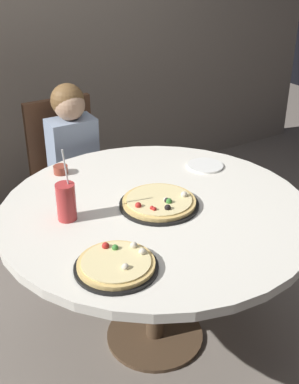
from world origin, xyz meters
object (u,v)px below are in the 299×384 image
Objects in this scene: diner_child at (81,190)px; soda_cup at (66,202)px; dining_table at (156,223)px; plate_small at (205,166)px; sauce_bowl at (61,170)px; chair_wooden at (68,171)px; pizza_veggie at (160,203)px; pizza_cheese at (116,265)px.

diner_child is 3.51× the size of soda_cup.
dining_table is 7.51× the size of plate_small.
soda_cup is 0.44m from sauce_bowl.
soda_cup is 1.71× the size of plate_small.
sauce_bowl is at bearing -116.26° from chair_wooden.
plate_small is at bearing -60.34° from chair_wooden.
diner_child is at bearing 91.49° from pizza_veggie.
soda_cup is at bearing 162.77° from pizza_veggie.
pizza_veggie is at bearing -66.72° from sauce_bowl.
diner_child is at bearing 50.56° from sauce_bowl.
chair_wooden is at bearing 63.74° from sauce_bowl.
pizza_cheese is at bearing -89.30° from soda_cup.
soda_cup is (-0.36, -0.67, 0.35)m from diner_child.
plate_small is (0.64, -0.32, -0.02)m from sauce_bowl.
sauce_bowl is (-0.23, 0.53, 0.00)m from pizza_veggie.
pizza_cheese is (-0.35, -1.07, 0.28)m from diner_child.
diner_child is 0.83m from soda_cup.
diner_child is 15.46× the size of sauce_bowl.
chair_wooden is at bearing 119.66° from plate_small.
soda_cup is at bearing 90.70° from pizza_cheese.
plate_small is at bearing 26.88° from pizza_veggie.
dining_table is 3.90× the size of pizza_veggie.
dining_table is at bearing -90.22° from chair_wooden.
chair_wooden is at bearing 73.96° from pizza_cheese.
sauce_bowl is (0.15, 0.41, -0.06)m from soda_cup.
soda_cup is (-0.00, 0.41, 0.06)m from pizza_cheese.
dining_table is 0.47m from pizza_cheese.
dining_table is 0.58m from sauce_bowl.
pizza_veggie is at bearing -17.23° from soda_cup.
dining_table is at bearing -154.50° from plate_small.
pizza_veggie is 1.15× the size of pizza_cheese.
dining_table is 0.41m from soda_cup.
chair_wooden reaches higher than pizza_cheese.
pizza_veggie is at bearing -153.12° from plate_small.
pizza_veggie is at bearing 37.57° from pizza_cheese.
chair_wooden is 0.54m from sauce_bowl.
pizza_cheese is at bearing -147.75° from plate_small.
chair_wooden is 5.28× the size of plate_small.
diner_child is 0.43m from sauce_bowl.
diner_child is (-0.01, -0.18, -0.05)m from chair_wooden.
pizza_veggie is 0.47m from plate_small.
dining_table is 0.49m from plate_small.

